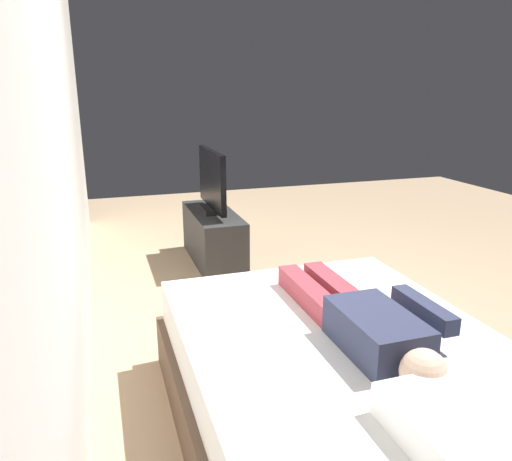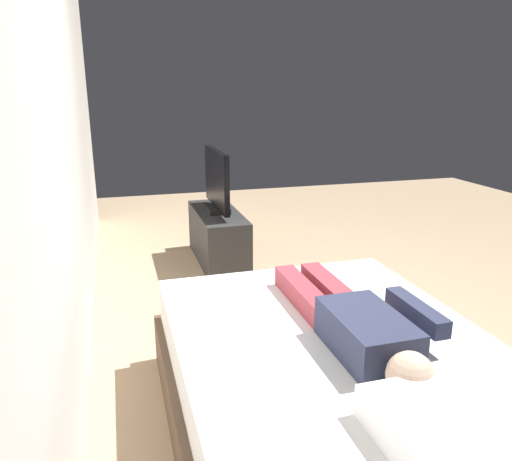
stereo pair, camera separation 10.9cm
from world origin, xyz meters
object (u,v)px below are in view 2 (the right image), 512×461
object	(u,v)px
pillow	(439,435)
remote	(413,311)
tv_stand	(218,236)
bed	(337,397)
tv	(217,182)
person	(355,322)

from	to	relation	value
pillow	remote	xyz separation A→B (m)	(0.88, -0.49, -0.05)
pillow	tv_stand	distance (m)	3.42
bed	remote	distance (m)	0.60
bed	pillow	world-z (taller)	pillow
pillow	tv	distance (m)	3.41
remote	tv_stand	size ratio (longest dim) A/B	0.14
person	tv	bearing A→B (deg)	1.78
pillow	person	world-z (taller)	person
pillow	person	distance (m)	0.74
remote	tv_stand	xyz separation A→B (m)	(2.52, 0.49, -0.30)
tv_stand	tv	size ratio (longest dim) A/B	1.25
person	tv	size ratio (longest dim) A/B	1.43
person	tv_stand	xyz separation A→B (m)	(2.67, 0.08, -0.37)
pillow	tv	size ratio (longest dim) A/B	0.55
bed	pillow	bearing A→B (deg)	-180.00
bed	pillow	xyz separation A→B (m)	(-0.70, -0.00, 0.34)
remote	tv_stand	world-z (taller)	remote
person	remote	distance (m)	0.44
tv_stand	remote	bearing A→B (deg)	-169.04
bed	person	bearing A→B (deg)	-71.79
pillow	tv	xyz separation A→B (m)	(3.40, -0.00, 0.18)
bed	person	xyz separation A→B (m)	(0.03, -0.09, 0.36)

